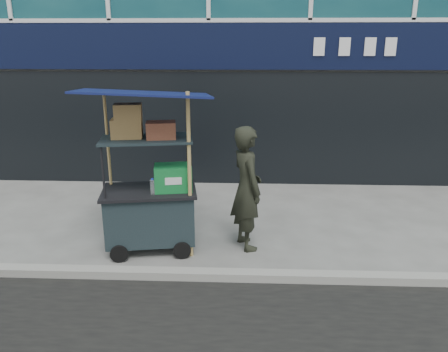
{
  "coord_description": "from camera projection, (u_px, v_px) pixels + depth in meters",
  "views": [
    {
      "loc": [
        0.69,
        -5.29,
        3.0
      ],
      "look_at": [
        0.42,
        1.2,
        0.99
      ],
      "focal_mm": 35.0,
      "sensor_mm": 36.0,
      "label": 1
    }
  ],
  "objects": [
    {
      "name": "ground",
      "position": [
        190.0,
        271.0,
        5.96
      ],
      "size": [
        80.0,
        80.0,
        0.0
      ],
      "primitive_type": "plane",
      "color": "#63635F",
      "rests_on": "ground"
    },
    {
      "name": "curb",
      "position": [
        188.0,
        274.0,
        5.75
      ],
      "size": [
        80.0,
        0.18,
        0.12
      ],
      "primitive_type": "cube",
      "color": "gray",
      "rests_on": "ground"
    },
    {
      "name": "vendor_cart",
      "position": [
        151.0,
        195.0,
        6.36
      ],
      "size": [
        1.98,
        1.54,
        2.43
      ],
      "rotation": [
        0.0,
        0.0,
        0.16
      ],
      "color": "black",
      "rests_on": "ground"
    },
    {
      "name": "vendor_man",
      "position": [
        247.0,
        188.0,
        6.42
      ],
      "size": [
        0.66,
        0.8,
        1.86
      ],
      "primitive_type": "imported",
      "rotation": [
        0.0,
        0.0,
        1.95
      ],
      "color": "black",
      "rests_on": "ground"
    }
  ]
}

